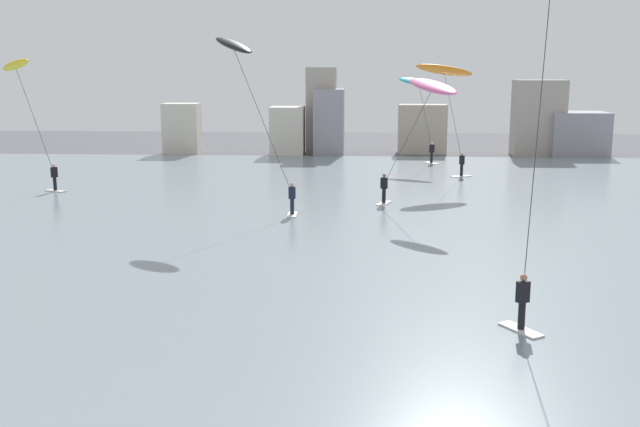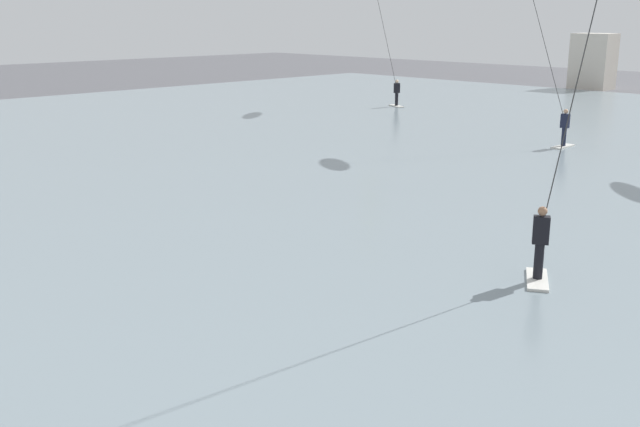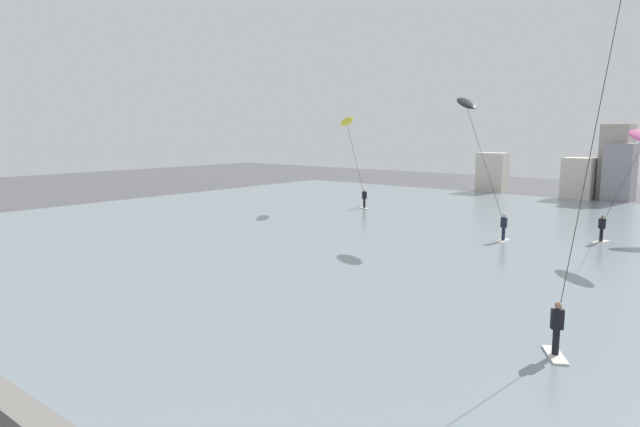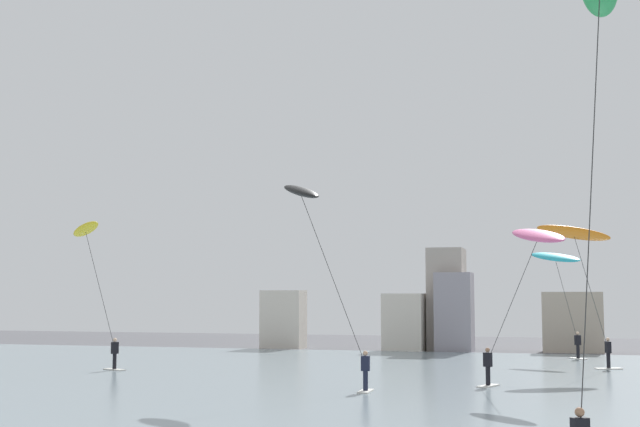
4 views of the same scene
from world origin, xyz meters
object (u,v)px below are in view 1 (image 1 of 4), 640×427
Objects in this scene: kitesurfer_pink at (429,94)px; kitesurfer_black at (240,61)px; kitesurfer_yellow at (21,81)px; kitesurfer_cyan at (420,88)px; kitesurfer_orange at (446,77)px.

kitesurfer_black is (-9.21, -1.31, 1.60)m from kitesurfer_pink.
kitesurfer_black reaches higher than kitesurfer_yellow.
kitesurfer_pink is 0.88× the size of kitesurfer_yellow.
kitesurfer_cyan is at bearing 28.95° from kitesurfer_yellow.
kitesurfer_black is (-10.14, -18.96, 1.81)m from kitesurfer_cyan.
kitesurfer_orange is 0.87× the size of kitesurfer_black.
kitesurfer_yellow is (-23.73, -13.13, 0.77)m from kitesurfer_cyan.
kitesurfer_cyan is 0.76× the size of kitesurfer_black.
kitesurfer_orange is at bearing 44.98° from kitesurfer_black.
kitesurfer_black is at bearing -171.92° from kitesurfer_pink.
kitesurfer_orange is at bearing 79.10° from kitesurfer_pink.
kitesurfer_cyan is 0.97× the size of kitesurfer_pink.
kitesurfer_cyan is 17.68m from kitesurfer_pink.
kitesurfer_orange is 15.70m from kitesurfer_black.
kitesurfer_black reaches higher than kitesurfer_pink.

